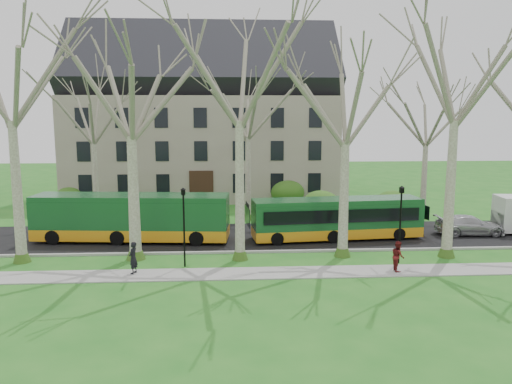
% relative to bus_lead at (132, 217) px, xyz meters
% --- Properties ---
extents(ground, '(120.00, 120.00, 0.00)m').
position_rel_bus_lead_xyz_m(ground, '(9.90, -4.78, -1.64)').
color(ground, '#226A1E').
rests_on(ground, ground).
extents(sidewalk, '(70.00, 2.00, 0.06)m').
position_rel_bus_lead_xyz_m(sidewalk, '(9.90, -7.28, -1.61)').
color(sidewalk, gray).
rests_on(sidewalk, ground).
extents(road, '(80.00, 8.00, 0.06)m').
position_rel_bus_lead_xyz_m(road, '(9.90, 0.72, -1.61)').
color(road, black).
rests_on(road, ground).
extents(curb, '(80.00, 0.25, 0.14)m').
position_rel_bus_lead_xyz_m(curb, '(9.90, -3.28, -1.57)').
color(curb, '#A5A39E').
rests_on(curb, ground).
extents(building, '(26.50, 12.20, 16.00)m').
position_rel_bus_lead_xyz_m(building, '(3.90, 19.22, 6.43)').
color(building, gray).
rests_on(building, ground).
extents(tree_row_verge, '(49.00, 7.00, 14.00)m').
position_rel_bus_lead_xyz_m(tree_row_verge, '(9.90, -4.48, 5.36)').
color(tree_row_verge, gray).
rests_on(tree_row_verge, ground).
extents(tree_row_far, '(33.00, 7.00, 12.00)m').
position_rel_bus_lead_xyz_m(tree_row_far, '(8.56, 6.22, 4.36)').
color(tree_row_far, gray).
rests_on(tree_row_far, ground).
extents(lamp_row, '(36.22, 0.22, 4.30)m').
position_rel_bus_lead_xyz_m(lamp_row, '(9.90, -5.78, 0.93)').
color(lamp_row, black).
rests_on(lamp_row, ground).
extents(hedges, '(30.60, 8.60, 2.00)m').
position_rel_bus_lead_xyz_m(hedges, '(5.23, 9.22, -0.64)').
color(hedges, '#265317').
rests_on(hedges, ground).
extents(bus_lead, '(12.82, 3.75, 3.16)m').
position_rel_bus_lead_xyz_m(bus_lead, '(0.00, 0.00, 0.00)').
color(bus_lead, '#164F25').
rests_on(bus_lead, road).
extents(bus_follow, '(11.40, 3.40, 2.81)m').
position_rel_bus_lead_xyz_m(bus_follow, '(13.55, -0.32, -0.18)').
color(bus_follow, '#164F25').
rests_on(bus_follow, road).
extents(sedan, '(4.73, 2.13, 1.34)m').
position_rel_bus_lead_xyz_m(sedan, '(22.99, 0.27, -0.91)').
color(sedan, '#B7B6BB').
rests_on(sedan, road).
extents(pedestrian_a, '(0.57, 0.71, 1.69)m').
position_rel_bus_lead_xyz_m(pedestrian_a, '(1.34, -7.01, -0.74)').
color(pedestrian_a, black).
rests_on(pedestrian_a, sidewalk).
extents(pedestrian_b, '(0.66, 0.82, 1.61)m').
position_rel_bus_lead_xyz_m(pedestrian_b, '(15.28, -7.36, -0.77)').
color(pedestrian_b, maroon).
rests_on(pedestrian_b, sidewalk).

